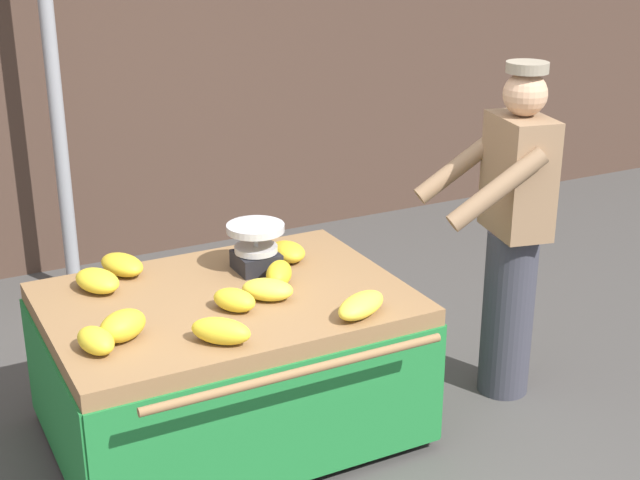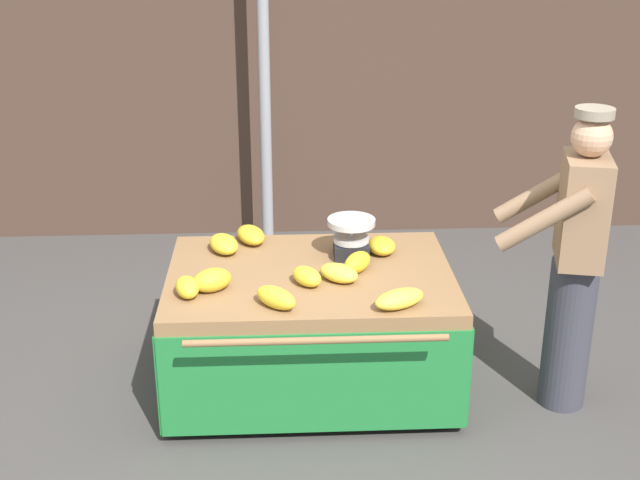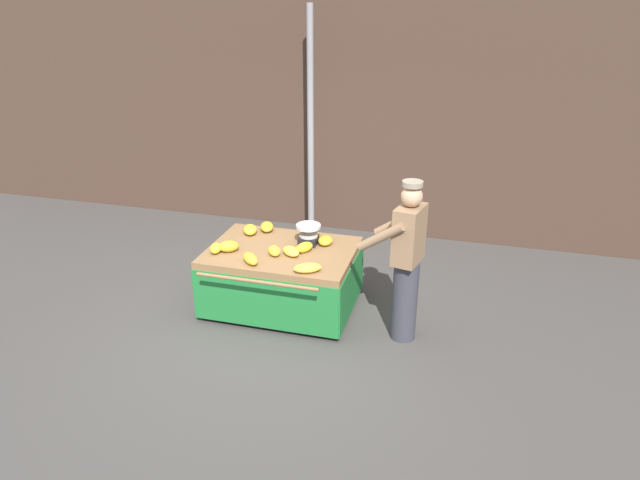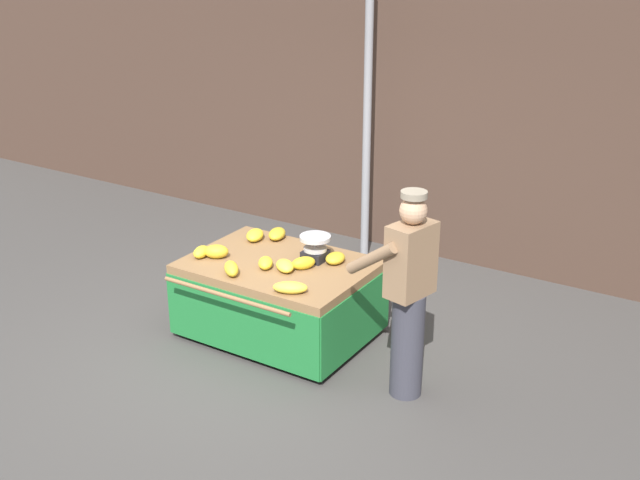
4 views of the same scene
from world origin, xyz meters
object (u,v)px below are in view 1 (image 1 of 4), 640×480
object	(u,v)px
banana_bunch_1	(279,274)
banana_bunch_8	(221,331)
banana_bunch_0	(122,265)
banana_bunch_3	(96,341)
street_pole	(50,42)
banana_bunch_6	(361,305)
banana_bunch_9	(123,326)
banana_bunch_4	(234,300)
banana_cart	(228,334)
banana_bunch_7	(287,252)
weighing_scale	(256,247)
vendor_person	(512,234)
banana_bunch_5	(268,290)
banana_bunch_2	(97,281)

from	to	relation	value
banana_bunch_1	banana_bunch_8	xyz separation A→B (m)	(-0.46, -0.43, -0.00)
banana_bunch_0	banana_bunch_3	xyz separation A→B (m)	(-0.32, -0.74, 0.00)
street_pole	banana_bunch_1	distance (m)	2.29
banana_bunch_3	banana_bunch_6	bearing A→B (deg)	-9.84
banana_bunch_9	banana_bunch_4	bearing A→B (deg)	5.52
street_pole	banana_bunch_8	size ratio (longest dim) A/B	12.64
banana_bunch_0	banana_bunch_8	distance (m)	0.91
banana_bunch_0	banana_bunch_4	bearing A→B (deg)	-63.06
banana_cart	banana_bunch_7	bearing A→B (deg)	30.90
street_pole	weighing_scale	bearing A→B (deg)	-74.44
banana_bunch_1	banana_bunch_6	xyz separation A→B (m)	(0.18, -0.46, -0.01)
banana_bunch_0	vendor_person	size ratio (longest dim) A/B	0.15
street_pole	banana_bunch_0	bearing A→B (deg)	-92.95
vendor_person	banana_bunch_6	bearing A→B (deg)	-168.50
banana_bunch_0	weighing_scale	bearing A→B (deg)	-22.73
banana_bunch_9	vendor_person	distance (m)	1.95
banana_bunch_9	banana_bunch_3	bearing A→B (deg)	-155.05
banana_cart	banana_bunch_5	distance (m)	0.31
banana_bunch_4	banana_bunch_7	bearing A→B (deg)	42.58
street_pole	banana_bunch_6	bearing A→B (deg)	-74.38
banana_bunch_0	banana_bunch_6	world-z (taller)	banana_bunch_0
banana_bunch_1	banana_bunch_0	bearing A→B (deg)	142.53
banana_bunch_2	banana_bunch_9	size ratio (longest dim) A/B	1.15
banana_bunch_3	banana_bunch_2	bearing A→B (deg)	74.78
street_pole	banana_bunch_9	bearing A→B (deg)	-96.86
banana_bunch_4	banana_bunch_8	size ratio (longest dim) A/B	0.81
banana_bunch_5	banana_bunch_7	world-z (taller)	same
banana_bunch_3	banana_bunch_7	bearing A→B (deg)	25.78
banana_bunch_3	banana_bunch_5	xyz separation A→B (m)	(0.82, 0.15, -0.00)
weighing_scale	banana_bunch_1	world-z (taller)	weighing_scale
banana_cart	banana_bunch_9	bearing A→B (deg)	-158.52
banana_cart	banana_bunch_5	bearing A→B (deg)	-38.10
banana_bunch_3	banana_bunch_5	bearing A→B (deg)	10.36
banana_bunch_1	banana_cart	bearing A→B (deg)	-179.91
weighing_scale	banana_bunch_5	world-z (taller)	weighing_scale
banana_bunch_4	banana_bunch_7	xyz separation A→B (m)	(0.46, 0.42, -0.00)
street_pole	banana_bunch_8	distance (m)	2.63
vendor_person	banana_cart	bearing A→B (deg)	169.34
vendor_person	banana_bunch_2	bearing A→B (deg)	162.82
banana_bunch_2	banana_bunch_5	bearing A→B (deg)	-34.25
banana_cart	banana_bunch_0	xyz separation A→B (m)	(-0.34, 0.47, 0.24)
banana_bunch_4	banana_bunch_9	xyz separation A→B (m)	(-0.51, -0.05, 0.01)
banana_bunch_9	banana_bunch_8	bearing A→B (deg)	-32.37
banana_cart	banana_bunch_6	distance (m)	0.68
banana_bunch_4	banana_bunch_9	bearing A→B (deg)	-174.48
banana_bunch_4	banana_bunch_2	bearing A→B (deg)	134.43
banana_bunch_6	banana_bunch_9	xyz separation A→B (m)	(-0.98, 0.25, 0.01)
banana_bunch_3	banana_bunch_8	size ratio (longest dim) A/B	0.81
banana_bunch_7	banana_bunch_5	bearing A→B (deg)	-126.39
banana_cart	banana_bunch_9	distance (m)	0.63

